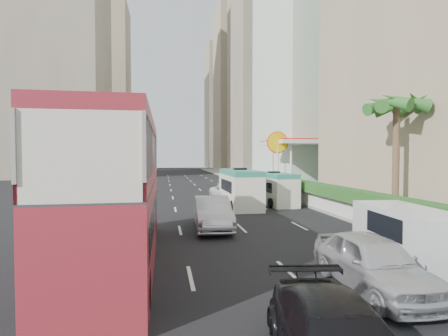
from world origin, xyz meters
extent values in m
plane|color=black|center=(0.00, 0.00, 0.00)|extent=(200.00, 200.00, 0.00)
cube|color=maroon|center=(-6.00, 0.00, 2.53)|extent=(2.50, 11.00, 5.06)
imported|color=silver|center=(-1.93, 5.07, 0.00)|extent=(1.95, 5.07, 1.65)
imported|color=silver|center=(1.39, -3.89, 0.00)|extent=(1.92, 4.68, 1.59)
imported|color=silver|center=(0.99, 15.90, 0.00)|extent=(2.97, 5.19, 1.36)
cube|color=silver|center=(1.16, 12.41, 1.38)|extent=(2.13, 6.24, 2.76)
cube|color=silver|center=(4.11, 13.49, 1.23)|extent=(2.33, 5.69, 2.46)
cube|color=silver|center=(4.13, -1.83, 0.96)|extent=(2.38, 4.98, 1.93)
cube|color=silver|center=(4.29, 23.46, 1.08)|extent=(2.50, 5.54, 2.17)
cube|color=#99968C|center=(9.00, 25.00, 0.09)|extent=(6.00, 120.00, 0.18)
cube|color=silver|center=(6.20, 14.00, 0.68)|extent=(0.30, 44.00, 1.00)
cube|color=#2D6626|center=(6.20, 14.00, 1.53)|extent=(1.10, 44.00, 0.70)
cylinder|color=brown|center=(7.80, 4.00, 3.38)|extent=(0.36, 0.36, 6.40)
cube|color=silver|center=(10.00, 23.00, 2.75)|extent=(6.50, 8.00, 5.50)
cube|color=gray|center=(18.00, 58.00, 25.00)|extent=(16.00, 16.00, 50.00)
cube|color=tan|center=(17.00, 82.00, 22.00)|extent=(14.00, 14.00, 44.00)
cube|color=gray|center=(17.00, 104.00, 20.00)|extent=(14.00, 14.00, 40.00)
cube|color=gray|center=(-24.00, 55.00, 26.00)|extent=(18.00, 18.00, 52.00)
cube|color=tan|center=(-22.00, 90.00, 23.00)|extent=(16.00, 16.00, 46.00)
camera|label=1|loc=(-4.41, -12.74, 3.79)|focal=28.00mm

